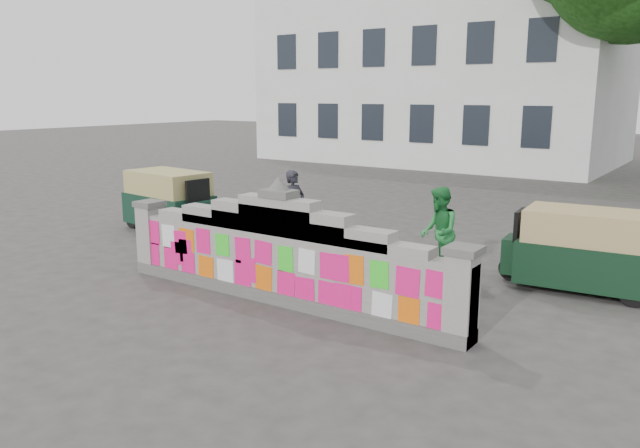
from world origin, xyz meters
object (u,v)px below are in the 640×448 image
object	(u,v)px
rickshaw_right	(582,249)
pedestrian	(439,232)
rickshaw_left	(170,200)
cyclist_bike	(294,235)
cyclist_rider	(294,220)

from	to	relation	value
rickshaw_right	pedestrian	bearing A→B (deg)	9.72
pedestrian	rickshaw_left	bearing A→B (deg)	-119.58
cyclist_bike	rickshaw_left	bearing A→B (deg)	92.63
rickshaw_left	pedestrian	bearing A→B (deg)	6.94
cyclist_rider	rickshaw_left	xyz separation A→B (m)	(-3.96, 0.28, -0.01)
rickshaw_left	cyclist_bike	bearing A→B (deg)	2.41
cyclist_bike	pedestrian	xyz separation A→B (m)	(2.99, 0.34, 0.37)
rickshaw_left	rickshaw_right	distance (m)	9.28
pedestrian	rickshaw_right	xyz separation A→B (m)	(2.31, 0.60, -0.11)
cyclist_rider	pedestrian	bearing A→B (deg)	-76.87
cyclist_rider	rickshaw_right	bearing A→B (deg)	-73.26
pedestrian	rickshaw_right	distance (m)	2.39
rickshaw_right	rickshaw_left	bearing A→B (deg)	-0.81
cyclist_bike	cyclist_rider	distance (m)	0.31
cyclist_rider	rickshaw_right	world-z (taller)	cyclist_rider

